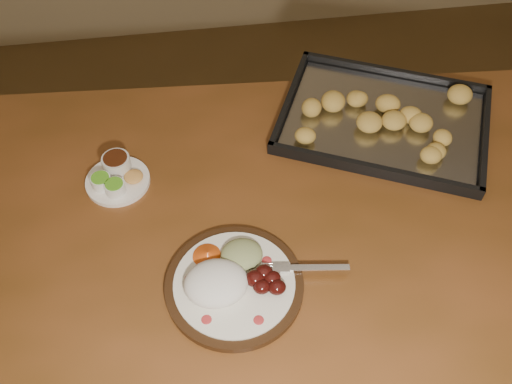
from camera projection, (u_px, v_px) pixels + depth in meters
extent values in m
cube|color=brown|center=(244.00, 230.00, 1.21)|extent=(1.56, 1.00, 0.04)
cylinder|color=#432C14|center=(13.00, 212.00, 1.71)|extent=(0.07, 0.07, 0.71)
cylinder|color=#432C14|center=(456.00, 186.00, 1.77)|extent=(0.07, 0.07, 0.71)
cylinder|color=black|center=(234.00, 285.00, 1.10)|extent=(0.27, 0.27, 0.02)
cylinder|color=silver|center=(234.00, 283.00, 1.09)|extent=(0.23, 0.23, 0.01)
ellipsoid|color=#AC292B|center=(206.00, 320.00, 1.04)|extent=(0.02, 0.02, 0.00)
ellipsoid|color=#AC292B|center=(259.00, 320.00, 1.04)|extent=(0.02, 0.02, 0.00)
ellipsoid|color=#AC292B|center=(267.00, 260.00, 1.12)|extent=(0.02, 0.02, 0.00)
ellipsoid|color=#AC292B|center=(189.00, 279.00, 1.09)|extent=(0.02, 0.02, 0.00)
ellipsoid|color=silver|center=(216.00, 283.00, 1.07)|extent=(0.12, 0.11, 0.06)
ellipsoid|color=#460E0A|center=(262.00, 287.00, 1.07)|extent=(0.03, 0.03, 0.03)
ellipsoid|color=#460E0A|center=(272.00, 278.00, 1.08)|extent=(0.03, 0.03, 0.03)
ellipsoid|color=#460E0A|center=(264.00, 273.00, 1.09)|extent=(0.03, 0.03, 0.03)
ellipsoid|color=#460E0A|center=(277.00, 287.00, 1.07)|extent=(0.03, 0.03, 0.03)
ellipsoid|color=#460E0A|center=(255.00, 278.00, 1.08)|extent=(0.03, 0.03, 0.03)
ellipsoid|color=tan|center=(242.00, 254.00, 1.12)|extent=(0.08, 0.08, 0.03)
cone|color=#C94912|center=(208.00, 254.00, 1.12)|extent=(0.08, 0.08, 0.03)
cube|color=white|center=(317.00, 268.00, 1.11)|extent=(0.13, 0.03, 0.00)
cube|color=white|center=(281.00, 267.00, 1.10)|extent=(0.04, 0.03, 0.00)
cylinder|color=white|center=(269.00, 271.00, 1.10)|extent=(0.03, 0.01, 0.00)
cylinder|color=white|center=(269.00, 269.00, 1.10)|extent=(0.03, 0.01, 0.00)
cylinder|color=white|center=(269.00, 266.00, 1.11)|extent=(0.03, 0.01, 0.00)
cylinder|color=white|center=(269.00, 263.00, 1.11)|extent=(0.03, 0.01, 0.00)
cylinder|color=white|center=(118.00, 181.00, 1.26)|extent=(0.14, 0.14, 0.01)
cylinder|color=white|center=(101.00, 182.00, 1.24)|extent=(0.04, 0.04, 0.03)
cylinder|color=#54A721|center=(100.00, 178.00, 1.23)|extent=(0.04, 0.04, 0.00)
cylinder|color=white|center=(115.00, 188.00, 1.23)|extent=(0.04, 0.04, 0.03)
cylinder|color=#54A721|center=(114.00, 184.00, 1.22)|extent=(0.04, 0.04, 0.00)
cylinder|color=silver|center=(117.00, 163.00, 1.27)|extent=(0.06, 0.06, 0.04)
cylinder|color=#3A180A|center=(115.00, 158.00, 1.25)|extent=(0.05, 0.05, 0.00)
ellipsoid|color=#DD974E|center=(134.00, 176.00, 1.26)|extent=(0.04, 0.04, 0.01)
cube|color=black|center=(383.00, 122.00, 1.38)|extent=(0.59, 0.52, 0.01)
cube|color=black|center=(394.00, 73.00, 1.47)|extent=(0.44, 0.21, 0.02)
cube|color=black|center=(373.00, 169.00, 1.27)|extent=(0.44, 0.21, 0.02)
cube|color=black|center=(485.00, 137.00, 1.33)|extent=(0.16, 0.33, 0.02)
cube|color=black|center=(290.00, 98.00, 1.41)|extent=(0.16, 0.33, 0.02)
cube|color=silver|center=(384.00, 120.00, 1.38)|extent=(0.54, 0.48, 0.00)
ellipsoid|color=gold|center=(410.00, 119.00, 1.35)|extent=(0.05, 0.05, 0.04)
ellipsoid|color=gold|center=(435.00, 114.00, 1.36)|extent=(0.07, 0.07, 0.04)
ellipsoid|color=gold|center=(411.00, 95.00, 1.40)|extent=(0.07, 0.07, 0.04)
ellipsoid|color=gold|center=(402.00, 101.00, 1.39)|extent=(0.06, 0.06, 0.04)
ellipsoid|color=gold|center=(381.00, 88.00, 1.42)|extent=(0.06, 0.06, 0.04)
ellipsoid|color=gold|center=(372.00, 102.00, 1.39)|extent=(0.07, 0.07, 0.04)
ellipsoid|color=gold|center=(340.00, 96.00, 1.40)|extent=(0.07, 0.07, 0.04)
ellipsoid|color=gold|center=(351.00, 107.00, 1.38)|extent=(0.05, 0.05, 0.04)
ellipsoid|color=gold|center=(327.00, 110.00, 1.37)|extent=(0.07, 0.07, 0.04)
ellipsoid|color=gold|center=(352.00, 129.00, 1.33)|extent=(0.07, 0.07, 0.04)
ellipsoid|color=gold|center=(377.00, 125.00, 1.34)|extent=(0.06, 0.06, 0.04)
ellipsoid|color=gold|center=(393.00, 137.00, 1.31)|extent=(0.06, 0.06, 0.04)
ellipsoid|color=gold|center=(402.00, 143.00, 1.30)|extent=(0.07, 0.07, 0.04)
ellipsoid|color=gold|center=(442.00, 133.00, 1.32)|extent=(0.07, 0.07, 0.04)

